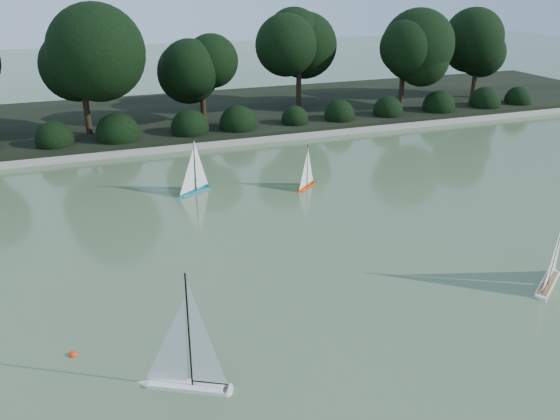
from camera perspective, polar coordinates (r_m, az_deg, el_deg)
name	(u,v)px	position (r m, az deg, el deg)	size (l,w,h in m)	color
ground	(288,284)	(9.99, 0.89, -7.74)	(80.00, 80.00, 0.00)	#3F5533
pond_coping	(190,146)	(18.00, -9.36, 6.59)	(40.00, 0.35, 0.18)	gray
far_bank	(170,117)	(21.81, -11.45, 9.50)	(40.00, 8.00, 0.30)	black
tree_line	(207,54)	(20.07, -7.68, 15.83)	(26.31, 3.93, 4.39)	black
shrub_hedge	(184,129)	(18.76, -9.98, 8.36)	(29.10, 1.10, 1.10)	black
sailboat_white_a	(180,370)	(7.73, -10.42, -16.08)	(1.28, 0.81, 1.87)	white
sailboat_white_b	(552,269)	(11.04, 26.51, -5.53)	(1.22, 0.90, 1.85)	silver
sailboat_orange	(305,182)	(14.33, 2.67, 2.99)	(0.78, 0.66, 1.25)	#DA3A00
sailboat_teal	(192,184)	(14.15, -9.18, 2.65)	(1.06, 0.69, 1.56)	#177488
race_buoy	(73,355)	(8.86, -20.79, -13.98)	(0.13, 0.13, 0.13)	red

